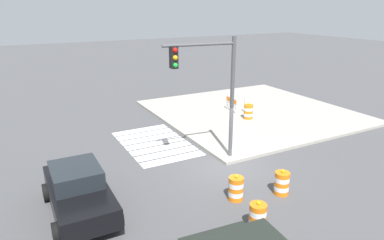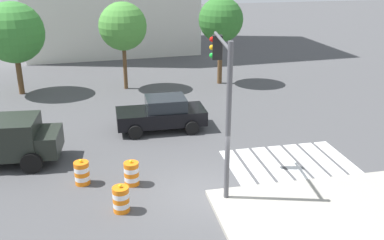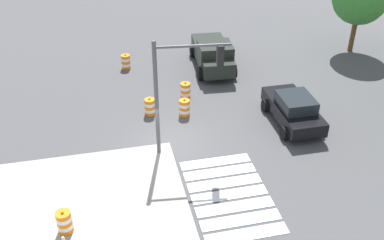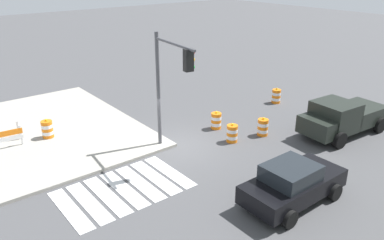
{
  "view_description": "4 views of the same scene",
  "coord_description": "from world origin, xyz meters",
  "px_view_note": "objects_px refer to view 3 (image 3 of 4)",
  "views": [
    {
      "loc": [
        -11.8,
        8.08,
        6.87
      ],
      "look_at": [
        2.23,
        0.56,
        1.61
      ],
      "focal_mm": 32.51,
      "sensor_mm": 36.0,
      "label": 1
    },
    {
      "loc": [
        -3.38,
        -13.56,
        8.22
      ],
      "look_at": [
        0.24,
        3.47,
        1.55
      ],
      "focal_mm": 41.26,
      "sensor_mm": 36.0,
      "label": 2
    },
    {
      "loc": [
        17.39,
        -2.8,
        12.64
      ],
      "look_at": [
        -0.37,
        1.19,
        1.04
      ],
      "focal_mm": 42.17,
      "sensor_mm": 36.0,
      "label": 3
    },
    {
      "loc": [
        10.07,
        13.87,
        8.47
      ],
      "look_at": [
        -0.45,
        0.63,
        1.52
      ],
      "focal_mm": 35.84,
      "sensor_mm": 36.0,
      "label": 4
    }
  ],
  "objects_px": {
    "pickup_truck": "(213,55)",
    "traffic_barrel_on_sidewalk": "(65,222)",
    "traffic_barrel_median_far": "(150,107)",
    "traffic_barrel_crosswalk_end": "(185,108)",
    "sports_car": "(293,109)",
    "traffic_barrel_median_near": "(126,62)",
    "traffic_light_pole": "(182,78)",
    "traffic_barrel_near_corner": "(185,91)"
  },
  "relations": [
    {
      "from": "sports_car",
      "to": "traffic_barrel_median_near",
      "type": "bearing_deg",
      "value": -137.03
    },
    {
      "from": "traffic_barrel_median_far",
      "to": "traffic_light_pole",
      "type": "xyz_separation_m",
      "value": [
        3.75,
        1.03,
        3.46
      ]
    },
    {
      "from": "traffic_barrel_near_corner",
      "to": "traffic_barrel_crosswalk_end",
      "type": "relative_size",
      "value": 1.0
    },
    {
      "from": "traffic_barrel_median_far",
      "to": "traffic_barrel_crosswalk_end",
      "type": "bearing_deg",
      "value": 74.33
    },
    {
      "from": "pickup_truck",
      "to": "traffic_barrel_median_near",
      "type": "bearing_deg",
      "value": -103.46
    },
    {
      "from": "sports_car",
      "to": "traffic_light_pole",
      "type": "xyz_separation_m",
      "value": [
        1.31,
        -5.99,
        3.1
      ]
    },
    {
      "from": "traffic_barrel_median_near",
      "to": "traffic_barrel_on_sidewalk",
      "type": "height_order",
      "value": "traffic_barrel_on_sidewalk"
    },
    {
      "from": "sports_car",
      "to": "traffic_barrel_median_near",
      "type": "xyz_separation_m",
      "value": [
        -8.28,
        -7.71,
        -0.36
      ]
    },
    {
      "from": "traffic_barrel_median_near",
      "to": "traffic_light_pole",
      "type": "xyz_separation_m",
      "value": [
        9.6,
        1.72,
        3.46
      ]
    },
    {
      "from": "traffic_barrel_crosswalk_end",
      "to": "traffic_light_pole",
      "type": "bearing_deg",
      "value": -12.85
    },
    {
      "from": "traffic_barrel_near_corner",
      "to": "traffic_barrel_median_far",
      "type": "relative_size",
      "value": 1.0
    },
    {
      "from": "sports_car",
      "to": "traffic_barrel_on_sidewalk",
      "type": "relative_size",
      "value": 4.23
    },
    {
      "from": "traffic_barrel_median_near",
      "to": "traffic_barrel_median_far",
      "type": "bearing_deg",
      "value": 6.77
    },
    {
      "from": "pickup_truck",
      "to": "traffic_barrel_on_sidewalk",
      "type": "xyz_separation_m",
      "value": [
        12.32,
        -8.93,
        -0.37
      ]
    },
    {
      "from": "traffic_barrel_on_sidewalk",
      "to": "traffic_barrel_median_near",
      "type": "bearing_deg",
      "value": 165.31
    },
    {
      "from": "pickup_truck",
      "to": "traffic_barrel_median_far",
      "type": "relative_size",
      "value": 5.19
    },
    {
      "from": "traffic_barrel_median_near",
      "to": "traffic_barrel_on_sidewalk",
      "type": "relative_size",
      "value": 1.0
    },
    {
      "from": "traffic_barrel_median_far",
      "to": "traffic_light_pole",
      "type": "relative_size",
      "value": 0.19
    },
    {
      "from": "traffic_light_pole",
      "to": "traffic_barrel_crosswalk_end",
      "type": "bearing_deg",
      "value": 167.15
    },
    {
      "from": "traffic_barrel_median_far",
      "to": "traffic_barrel_on_sidewalk",
      "type": "relative_size",
      "value": 1.0
    },
    {
      "from": "pickup_truck",
      "to": "traffic_barrel_on_sidewalk",
      "type": "height_order",
      "value": "pickup_truck"
    },
    {
      "from": "traffic_barrel_near_corner",
      "to": "traffic_barrel_on_sidewalk",
      "type": "distance_m",
      "value": 11.15
    },
    {
      "from": "traffic_barrel_median_far",
      "to": "traffic_barrel_near_corner",
      "type": "bearing_deg",
      "value": 121.0
    },
    {
      "from": "pickup_truck",
      "to": "traffic_light_pole",
      "type": "height_order",
      "value": "traffic_light_pole"
    },
    {
      "from": "traffic_barrel_median_near",
      "to": "traffic_barrel_crosswalk_end",
      "type": "bearing_deg",
      "value": 21.22
    },
    {
      "from": "traffic_barrel_median_far",
      "to": "traffic_barrel_on_sidewalk",
      "type": "distance_m",
      "value": 8.86
    },
    {
      "from": "sports_car",
      "to": "traffic_barrel_median_near",
      "type": "height_order",
      "value": "sports_car"
    },
    {
      "from": "traffic_barrel_median_far",
      "to": "traffic_barrel_on_sidewalk",
      "type": "bearing_deg",
      "value": -28.76
    },
    {
      "from": "traffic_barrel_on_sidewalk",
      "to": "traffic_light_pole",
      "type": "xyz_separation_m",
      "value": [
        -4.01,
        5.29,
        3.31
      ]
    },
    {
      "from": "sports_car",
      "to": "traffic_barrel_near_corner",
      "type": "distance_m",
      "value": 6.12
    },
    {
      "from": "sports_car",
      "to": "traffic_light_pole",
      "type": "height_order",
      "value": "traffic_light_pole"
    },
    {
      "from": "sports_car",
      "to": "traffic_barrel_median_near",
      "type": "relative_size",
      "value": 4.23
    },
    {
      "from": "traffic_barrel_crosswalk_end",
      "to": "traffic_barrel_on_sidewalk",
      "type": "relative_size",
      "value": 1.0
    },
    {
      "from": "traffic_barrel_near_corner",
      "to": "traffic_barrel_crosswalk_end",
      "type": "distance_m",
      "value": 1.87
    },
    {
      "from": "traffic_barrel_median_far",
      "to": "traffic_light_pole",
      "type": "bearing_deg",
      "value": 15.32
    },
    {
      "from": "pickup_truck",
      "to": "traffic_barrel_median_far",
      "type": "distance_m",
      "value": 6.55
    },
    {
      "from": "traffic_barrel_crosswalk_end",
      "to": "traffic_light_pole",
      "type": "xyz_separation_m",
      "value": [
        3.25,
        -0.74,
        3.46
      ]
    },
    {
      "from": "traffic_barrel_near_corner",
      "to": "traffic_barrel_median_near",
      "type": "relative_size",
      "value": 1.0
    },
    {
      "from": "traffic_barrel_crosswalk_end",
      "to": "pickup_truck",
      "type": "bearing_deg",
      "value": 150.14
    },
    {
      "from": "traffic_barrel_median_near",
      "to": "sports_car",
      "type": "bearing_deg",
      "value": 42.97
    },
    {
      "from": "traffic_barrel_crosswalk_end",
      "to": "traffic_light_pole",
      "type": "relative_size",
      "value": 0.19
    },
    {
      "from": "traffic_barrel_on_sidewalk",
      "to": "traffic_barrel_median_far",
      "type": "bearing_deg",
      "value": 151.24
    }
  ]
}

